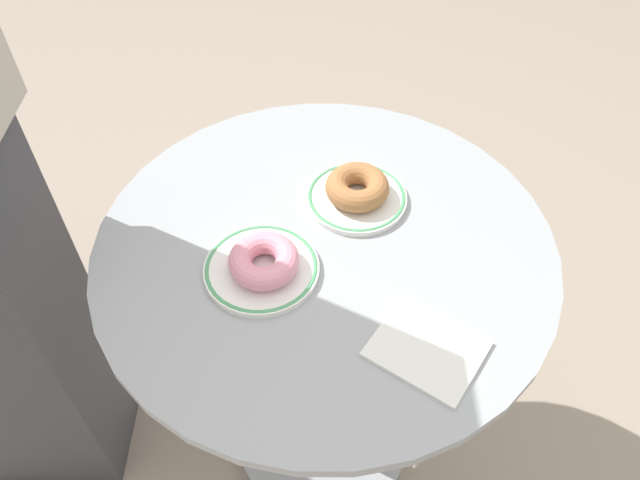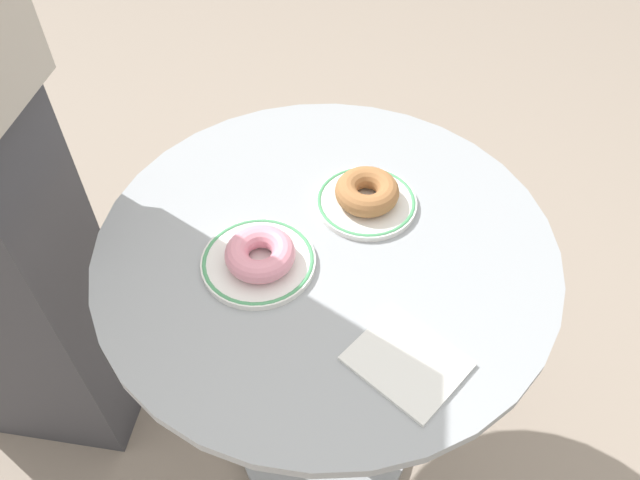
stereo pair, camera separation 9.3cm
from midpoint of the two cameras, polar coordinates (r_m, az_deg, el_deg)
ground_plane at (r=1.56m, az=2.16°, el=-17.84°), size 7.00×7.00×0.02m
cafe_table at (r=1.14m, az=2.84°, el=-8.10°), size 0.72×0.72×0.70m
plate_left at (r=0.92m, az=-2.82°, el=-2.15°), size 0.17×0.17×0.01m
plate_right at (r=1.01m, az=6.90°, el=3.35°), size 0.16×0.16×0.01m
donut_pink_frosted at (r=0.90m, az=-2.60°, el=-1.44°), size 0.14×0.14×0.04m
donut_cinnamon at (r=1.00m, az=7.02°, el=4.31°), size 0.15×0.15×0.04m
paper_napkin at (r=0.84m, az=11.20°, el=-11.08°), size 0.13×0.15×0.01m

